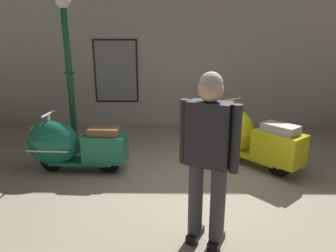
{
  "coord_description": "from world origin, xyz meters",
  "views": [
    {
      "loc": [
        -0.42,
        -3.68,
        2.04
      ],
      "look_at": [
        -0.48,
        1.09,
        0.67
      ],
      "focal_mm": 32.03,
      "sensor_mm": 36.0,
      "label": 1
    }
  ],
  "objects": [
    {
      "name": "scooter_1",
      "position": [
        0.8,
        1.16,
        0.49
      ],
      "size": [
        1.52,
        1.64,
        1.07
      ],
      "rotation": [
        0.0,
        0.0,
        2.28
      ],
      "color": "black",
      "rests_on": "ground"
    },
    {
      "name": "showroom_back_wall",
      "position": [
        0.17,
        3.53,
        1.99
      ],
      "size": [
        18.0,
        0.63,
        3.98
      ],
      "color": "#ADA89E",
      "rests_on": "ground"
    },
    {
      "name": "visitor_0",
      "position": [
        -0.07,
        -1.0,
        1.03
      ],
      "size": [
        0.54,
        0.41,
        1.77
      ],
      "rotation": [
        0.0,
        0.0,
        1.1
      ],
      "color": "black",
      "rests_on": "ground"
    },
    {
      "name": "ground_plane",
      "position": [
        0.0,
        0.0,
        0.0
      ],
      "size": [
        60.0,
        60.0,
        0.0
      ],
      "primitive_type": "plane",
      "color": "gray"
    },
    {
      "name": "lamppost",
      "position": [
        -2.23,
        1.63,
        1.42
      ],
      "size": [
        0.28,
        0.28,
        2.79
      ],
      "color": "#144728",
      "rests_on": "ground"
    },
    {
      "name": "scooter_0",
      "position": [
        -2.04,
        0.76,
        0.44
      ],
      "size": [
        1.59,
        0.55,
        0.96
      ],
      "rotation": [
        0.0,
        0.0,
        3.09
      ],
      "color": "black",
      "rests_on": "ground"
    }
  ]
}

